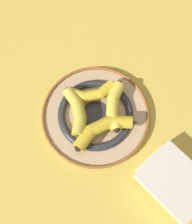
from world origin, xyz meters
TOP-DOWN VIEW (x-y plane):
  - ground_plane at (0.00, 0.00)m, footprint 2.80×2.80m
  - decorative_bowl at (-0.00, 0.02)m, footprint 0.35×0.35m
  - banana_a at (0.02, 0.08)m, footprint 0.21×0.10m
  - banana_b at (0.05, -0.01)m, footprint 0.11×0.17m
  - banana_c at (-0.03, -0.03)m, footprint 0.16×0.10m
  - banana_d at (-0.06, 0.04)m, footprint 0.14×0.14m
  - book_stack at (-0.05, 0.33)m, footprint 0.16×0.20m

SIDE VIEW (x-z plane):
  - ground_plane at x=0.00m, z-range 0.00..0.00m
  - decorative_bowl at x=0.00m, z-range 0.00..0.03m
  - book_stack at x=-0.05m, z-range 0.00..0.06m
  - banana_c at x=-0.03m, z-range 0.03..0.07m
  - banana_d at x=-0.06m, z-range 0.03..0.07m
  - banana_b at x=0.05m, z-range 0.03..0.07m
  - banana_a at x=0.02m, z-range 0.03..0.07m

